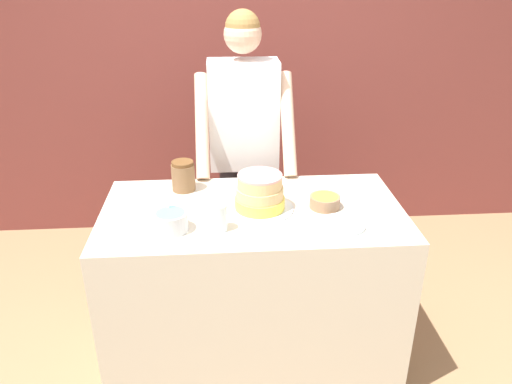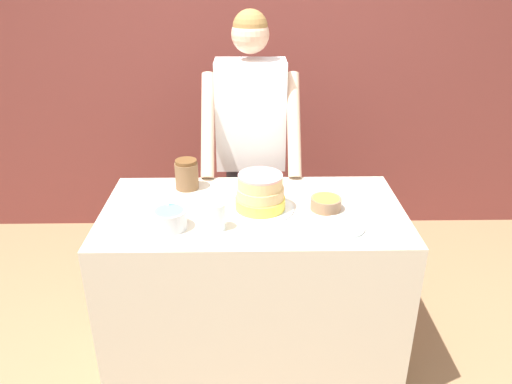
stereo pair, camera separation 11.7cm
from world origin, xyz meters
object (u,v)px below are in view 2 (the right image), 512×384
at_px(frosting_bowl_blue, 170,218).
at_px(stoneware_jar, 187,174).
at_px(cake, 260,194).
at_px(person_baker, 251,132).
at_px(drinking_glass, 217,216).
at_px(frosting_bowl_orange, 326,203).
at_px(ceramic_plate, 341,227).

relative_size(frosting_bowl_blue, stoneware_jar, 0.95).
distance_m(cake, frosting_bowl_blue, 0.44).
height_order(cake, frosting_bowl_blue, cake).
distance_m(person_baker, stoneware_jar, 0.57).
relative_size(frosting_bowl_blue, drinking_glass, 1.19).
bearing_deg(cake, drinking_glass, -136.98).
distance_m(person_baker, frosting_bowl_orange, 0.80).
distance_m(frosting_bowl_blue, frosting_bowl_orange, 0.74).
bearing_deg(cake, ceramic_plate, -27.79).
relative_size(frosting_bowl_blue, ceramic_plate, 0.72).
xyz_separation_m(frosting_bowl_blue, ceramic_plate, (0.77, -0.02, -0.04)).
distance_m(frosting_bowl_orange, stoneware_jar, 0.74).
distance_m(person_baker, ceramic_plate, 0.99).
xyz_separation_m(person_baker, frosting_bowl_orange, (0.36, -0.70, -0.13)).
height_order(person_baker, drinking_glass, person_baker).
xyz_separation_m(frosting_bowl_blue, frosting_bowl_orange, (0.72, 0.17, -0.01)).
bearing_deg(frosting_bowl_blue, drinking_glass, -2.92).
relative_size(cake, ceramic_plate, 1.56).
bearing_deg(frosting_bowl_orange, frosting_bowl_blue, -166.56).
xyz_separation_m(cake, frosting_bowl_orange, (0.32, -0.00, -0.05)).
height_order(ceramic_plate, stoneware_jar, stoneware_jar).
distance_m(person_baker, frosting_bowl_blue, 0.95).
xyz_separation_m(cake, drinking_glass, (-0.20, -0.18, -0.02)).
xyz_separation_m(frosting_bowl_orange, drinking_glass, (-0.51, -0.18, 0.03)).
distance_m(cake, stoneware_jar, 0.45).
bearing_deg(person_baker, ceramic_plate, -65.76).
relative_size(ceramic_plate, stoneware_jar, 1.31).
bearing_deg(stoneware_jar, ceramic_plate, -30.99).
relative_size(frosting_bowl_orange, ceramic_plate, 0.71).
height_order(frosting_bowl_orange, stoneware_jar, stoneware_jar).
height_order(frosting_bowl_blue, drinking_glass, frosting_bowl_blue).
relative_size(frosting_bowl_orange, drinking_glass, 1.18).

